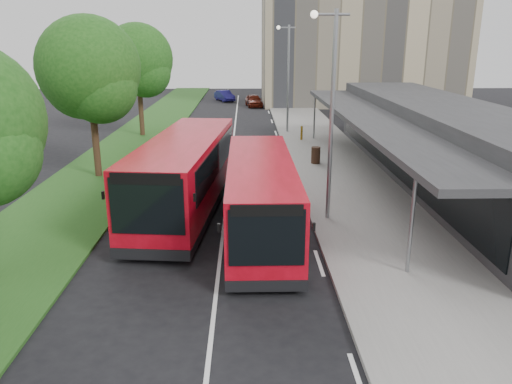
% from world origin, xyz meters
% --- Properties ---
extents(ground, '(120.00, 120.00, 0.00)m').
position_xyz_m(ground, '(0.00, 0.00, 0.00)').
color(ground, black).
rests_on(ground, ground).
extents(pavement, '(5.00, 80.00, 0.15)m').
position_xyz_m(pavement, '(6.00, 20.00, 0.07)').
color(pavement, gray).
rests_on(pavement, ground).
extents(grass_verge, '(5.00, 80.00, 0.10)m').
position_xyz_m(grass_verge, '(-7.00, 20.00, 0.05)').
color(grass_verge, '#214F19').
rests_on(grass_verge, ground).
extents(lane_centre_line, '(0.12, 70.00, 0.01)m').
position_xyz_m(lane_centre_line, '(0.00, 15.00, 0.01)').
color(lane_centre_line, silver).
rests_on(lane_centre_line, ground).
extents(kerb_dashes, '(0.12, 56.00, 0.01)m').
position_xyz_m(kerb_dashes, '(3.30, 19.00, 0.01)').
color(kerb_dashes, silver).
rests_on(kerb_dashes, ground).
extents(office_block, '(22.00, 12.00, 18.00)m').
position_xyz_m(office_block, '(14.00, 42.00, 9.00)').
color(office_block, tan).
rests_on(office_block, ground).
extents(station_building, '(7.70, 26.00, 4.00)m').
position_xyz_m(station_building, '(10.86, 8.00, 2.04)').
color(station_building, '#2A2A2C').
rests_on(station_building, ground).
extents(tree_mid, '(5.18, 5.18, 8.33)m').
position_xyz_m(tree_mid, '(-7.01, 9.05, 5.38)').
color(tree_mid, '#372716').
rests_on(tree_mid, ground).
extents(tree_far, '(5.18, 5.18, 8.33)m').
position_xyz_m(tree_far, '(-7.01, 21.05, 5.38)').
color(tree_far, '#372716').
rests_on(tree_far, ground).
extents(lamp_post_near, '(1.44, 0.28, 8.00)m').
position_xyz_m(lamp_post_near, '(4.12, 2.00, 4.72)').
color(lamp_post_near, gray).
rests_on(lamp_post_near, pavement).
extents(lamp_post_far, '(1.44, 0.28, 8.00)m').
position_xyz_m(lamp_post_far, '(4.12, 22.00, 4.72)').
color(lamp_post_far, gray).
rests_on(lamp_post_far, pavement).
extents(bus_main, '(2.73, 10.05, 2.84)m').
position_xyz_m(bus_main, '(1.43, 0.68, 1.46)').
color(bus_main, red).
rests_on(bus_main, ground).
extents(bus_second, '(3.93, 11.41, 3.17)m').
position_xyz_m(bus_second, '(-1.66, 3.38, 1.63)').
color(bus_second, red).
rests_on(bus_second, ground).
extents(litter_bin, '(0.55, 0.55, 0.96)m').
position_xyz_m(litter_bin, '(4.99, 11.33, 0.63)').
color(litter_bin, '#332015').
rests_on(litter_bin, pavement).
extents(bollard, '(0.19, 0.19, 1.00)m').
position_xyz_m(bollard, '(4.94, 18.46, 0.65)').
color(bollard, orange).
rests_on(bollard, pavement).
extents(car_near, '(2.10, 4.13, 1.35)m').
position_xyz_m(car_near, '(1.85, 38.46, 0.67)').
color(car_near, '#59170C').
rests_on(car_near, ground).
extents(car_far, '(2.75, 4.05, 1.26)m').
position_xyz_m(car_far, '(-1.59, 43.80, 0.63)').
color(car_far, navy).
rests_on(car_far, ground).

